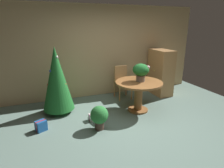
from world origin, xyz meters
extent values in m
plane|color=slate|center=(0.00, 0.00, 0.00)|extent=(6.60, 6.60, 0.00)
cube|color=tan|center=(0.00, 2.20, 1.30)|extent=(6.00, 0.10, 2.60)
cylinder|color=brown|center=(0.43, 0.71, 0.02)|extent=(0.49, 0.49, 0.04)
cylinder|color=brown|center=(0.43, 0.71, 0.37)|extent=(0.20, 0.20, 0.66)
cylinder|color=brown|center=(0.43, 0.71, 0.73)|extent=(1.13, 1.13, 0.05)
cylinder|color=#665B51|center=(0.49, 0.74, 0.82)|extent=(0.21, 0.21, 0.15)
ellipsoid|color=#1E6628|center=(0.49, 0.74, 1.03)|extent=(0.39, 0.39, 0.29)
sphere|color=#E5A8B2|center=(0.59, 0.84, 1.05)|extent=(0.06, 0.06, 0.06)
sphere|color=#E5A8B2|center=(0.63, 0.66, 1.09)|extent=(0.09, 0.09, 0.09)
cylinder|color=#B27F4C|center=(0.62, 1.44, 0.22)|extent=(0.04, 0.04, 0.44)
cylinder|color=#B27F4C|center=(0.24, 1.44, 0.22)|extent=(0.04, 0.04, 0.44)
cylinder|color=#B27F4C|center=(0.62, 1.82, 0.22)|extent=(0.04, 0.04, 0.44)
cylinder|color=#B27F4C|center=(0.24, 1.82, 0.22)|extent=(0.04, 0.04, 0.44)
cube|color=#B27F4C|center=(0.43, 1.63, 0.46)|extent=(0.42, 0.43, 0.05)
cube|color=#B27F4C|center=(0.43, 1.82, 0.70)|extent=(0.38, 0.05, 0.44)
cylinder|color=brown|center=(-1.41, 1.31, 0.05)|extent=(0.10, 0.10, 0.10)
cone|color=#1E6628|center=(-1.41, 1.31, 0.85)|extent=(0.74, 0.74, 1.50)
sphere|color=#2D51A8|center=(-1.53, 1.28, 1.05)|extent=(0.07, 0.07, 0.07)
sphere|color=gold|center=(-1.41, 1.51, 0.77)|extent=(0.04, 0.04, 0.04)
sphere|color=silver|center=(-1.58, 1.36, 0.75)|extent=(0.06, 0.06, 0.06)
sphere|color=silver|center=(-1.37, 1.28, 1.36)|extent=(0.06, 0.06, 0.06)
sphere|color=red|center=(-1.60, 1.36, 0.71)|extent=(0.06, 0.06, 0.06)
sphere|color=red|center=(-1.24, 1.23, 0.72)|extent=(0.07, 0.07, 0.07)
sphere|color=red|center=(-1.35, 1.13, 0.71)|extent=(0.04, 0.04, 0.04)
cube|color=#1E569E|center=(-1.85, 0.56, 0.11)|extent=(0.25, 0.23, 0.21)
cube|color=red|center=(-1.85, 0.56, 0.11)|extent=(0.20, 0.12, 0.21)
cube|color=silver|center=(-0.70, 0.61, 0.07)|extent=(0.30, 0.20, 0.15)
cube|color=#9E287A|center=(-0.70, 0.61, 0.07)|extent=(0.28, 0.06, 0.15)
cube|color=#B27F4C|center=(1.65, 1.58, 0.68)|extent=(0.44, 0.80, 1.35)
sphere|color=#B29338|center=(1.41, 1.58, 0.74)|extent=(0.04, 0.04, 0.04)
cylinder|color=#4C382D|center=(-0.73, 0.20, 0.08)|extent=(0.18, 0.18, 0.17)
sphere|color=#287533|center=(-0.73, 0.20, 0.32)|extent=(0.37, 0.37, 0.37)
camera|label=1|loc=(-1.73, -3.16, 2.06)|focal=30.75mm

